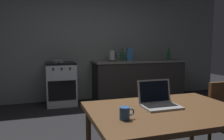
% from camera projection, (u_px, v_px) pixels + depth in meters
% --- Properties ---
extents(back_wall, '(6.40, 0.10, 2.76)m').
position_uv_depth(back_wall, '(99.00, 39.00, 5.12)').
color(back_wall, slate).
rests_on(back_wall, ground_plane).
extents(kitchen_counter, '(2.16, 0.64, 0.89)m').
position_uv_depth(kitchen_counter, '(139.00, 79.00, 5.16)').
color(kitchen_counter, '#282623').
rests_on(kitchen_counter, ground_plane).
extents(stove_oven, '(0.60, 0.62, 0.89)m').
position_uv_depth(stove_oven, '(61.00, 84.00, 4.62)').
color(stove_oven, '#B7BABF').
rests_on(stove_oven, ground_plane).
extents(dining_table, '(1.29, 0.91, 0.72)m').
position_uv_depth(dining_table, '(166.00, 117.00, 1.86)').
color(dining_table, brown).
rests_on(dining_table, ground_plane).
extents(laptop, '(0.32, 0.27, 0.22)m').
position_uv_depth(laptop, '(159.00, 101.00, 1.93)').
color(laptop, '#99999E').
rests_on(laptop, dining_table).
extents(electric_kettle, '(0.17, 0.15, 0.24)m').
position_uv_depth(electric_kettle, '(112.00, 56.00, 4.90)').
color(electric_kettle, black).
rests_on(electric_kettle, kitchen_counter).
extents(bottle, '(0.07, 0.07, 0.29)m').
position_uv_depth(bottle, '(169.00, 54.00, 5.27)').
color(bottle, '#19592D').
rests_on(bottle, kitchen_counter).
extents(frying_pan, '(0.27, 0.44, 0.05)m').
position_uv_depth(frying_pan, '(58.00, 61.00, 4.53)').
color(frying_pan, gray).
rests_on(frying_pan, stove_oven).
extents(coffee_mug, '(0.11, 0.08, 0.09)m').
position_uv_depth(coffee_mug, '(125.00, 113.00, 1.60)').
color(coffee_mug, '#264C8C').
rests_on(coffee_mug, dining_table).
extents(cereal_box, '(0.13, 0.05, 0.29)m').
position_uv_depth(cereal_box, '(130.00, 54.00, 5.04)').
color(cereal_box, '#3372B2').
rests_on(cereal_box, kitchen_counter).
extents(bottle_b, '(0.08, 0.08, 0.26)m').
position_uv_depth(bottle_b, '(122.00, 55.00, 5.05)').
color(bottle_b, '#19592D').
rests_on(bottle_b, kitchen_counter).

